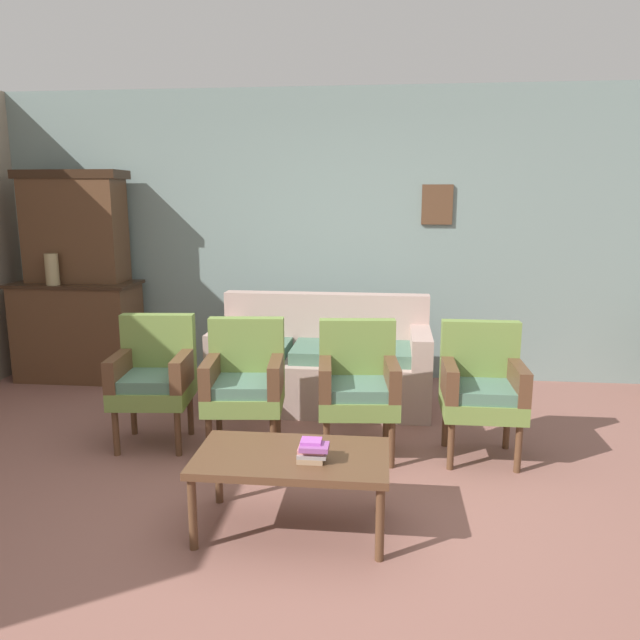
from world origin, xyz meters
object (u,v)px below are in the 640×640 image
at_px(armchair_row_middle, 245,380).
at_px(armchair_by_doorway, 481,385).
at_px(vase_on_cabinet, 52,269).
at_px(floral_couch, 322,366).
at_px(side_cabinet, 79,330).
at_px(armchair_near_couch_end, 154,374).
at_px(armchair_near_cabinet, 358,382).
at_px(book_stack_on_table, 312,451).
at_px(coffee_table, 292,462).

bearing_deg(armchair_row_middle, armchair_by_doorway, 2.02).
distance_m(vase_on_cabinet, floral_couch, 2.63).
xyz_separation_m(side_cabinet, vase_on_cabinet, (-0.11, -0.18, 0.61)).
bearing_deg(armchair_row_middle, armchair_near_couch_end, 175.02).
relative_size(side_cabinet, floral_couch, 0.65).
height_order(armchair_near_couch_end, armchair_near_cabinet, same).
distance_m(vase_on_cabinet, armchair_row_middle, 2.53).
relative_size(floral_couch, armchair_near_cabinet, 1.98).
bearing_deg(armchair_by_doorway, armchair_row_middle, -177.98).
height_order(armchair_by_doorway, book_stack_on_table, armchair_by_doorway).
xyz_separation_m(armchair_near_cabinet, armchair_by_doorway, (0.82, 0.04, 0.00)).
bearing_deg(armchair_near_couch_end, armchair_near_cabinet, -1.48).
relative_size(armchair_near_cabinet, armchair_by_doorway, 1.00).
xyz_separation_m(armchair_row_middle, armchair_by_doorway, (1.59, 0.06, 0.00)).
distance_m(side_cabinet, vase_on_cabinet, 0.64).
bearing_deg(armchair_by_doorway, armchair_near_cabinet, -177.53).
height_order(vase_on_cabinet, book_stack_on_table, vase_on_cabinet).
bearing_deg(side_cabinet, coffee_table, -45.80).
distance_m(side_cabinet, coffee_table, 3.50).
bearing_deg(floral_couch, armchair_row_middle, -112.82).
bearing_deg(floral_couch, side_cabinet, 168.44).
distance_m(armchair_near_cabinet, book_stack_on_table, 1.11).
relative_size(side_cabinet, armchair_near_cabinet, 1.28).
bearing_deg(book_stack_on_table, armchair_near_couch_end, 137.90).
bearing_deg(floral_couch, armchair_by_doorway, -39.66).
relative_size(floral_couch, armchair_by_doorway, 1.98).
relative_size(side_cabinet, vase_on_cabinet, 4.03).
bearing_deg(armchair_near_couch_end, armchair_row_middle, -4.98).
xyz_separation_m(vase_on_cabinet, armchair_near_cabinet, (2.85, -1.31, -0.57)).
height_order(armchair_near_couch_end, book_stack_on_table, armchair_near_couch_end).
bearing_deg(armchair_near_cabinet, side_cabinet, 151.46).
relative_size(floral_couch, armchair_row_middle, 1.98).
bearing_deg(coffee_table, book_stack_on_table, -32.08).
bearing_deg(vase_on_cabinet, armchair_by_doorway, -19.13).
distance_m(armchair_near_couch_end, book_stack_on_table, 1.69).
distance_m(armchair_row_middle, coffee_table, 1.12).
xyz_separation_m(vase_on_cabinet, coffee_table, (2.55, -2.33, -0.70)).
bearing_deg(armchair_row_middle, book_stack_on_table, -61.18).
bearing_deg(vase_on_cabinet, coffee_table, -42.38).
xyz_separation_m(side_cabinet, book_stack_on_table, (2.55, -2.58, 0.01)).
bearing_deg(armchair_near_couch_end, book_stack_on_table, -42.10).
bearing_deg(vase_on_cabinet, armchair_row_middle, -32.59).
bearing_deg(vase_on_cabinet, side_cabinet, 57.93).
distance_m(armchair_near_cabinet, armchair_by_doorway, 0.82).
xyz_separation_m(armchair_near_cabinet, book_stack_on_table, (-0.18, -1.09, -0.03)).
relative_size(vase_on_cabinet, coffee_table, 0.29).
xyz_separation_m(armchair_near_cabinet, coffee_table, (-0.29, -1.02, -0.12)).
xyz_separation_m(vase_on_cabinet, book_stack_on_table, (2.67, -2.40, -0.60)).
relative_size(side_cabinet, armchair_by_doorway, 1.28).
distance_m(armchair_near_couch_end, armchair_by_doorway, 2.25).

